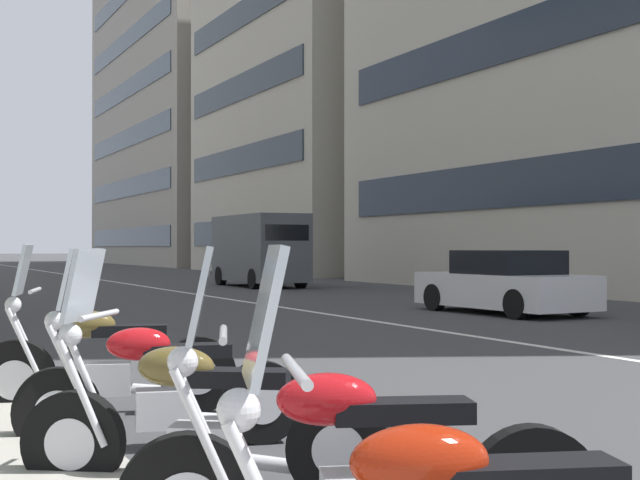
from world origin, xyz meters
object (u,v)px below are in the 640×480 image
(motorcycle_far_end_row, at_px, (354,473))
(motorcycle_mid_row, at_px, (197,424))
(car_mid_block_traffic, at_px, (505,284))
(motorcycle_by_sign_pole, at_px, (104,364))
(motorcycle_nearest_camera, at_px, (156,389))
(delivery_van_ahead, at_px, (259,249))

(motorcycle_far_end_row, xyz_separation_m, motorcycle_mid_row, (1.43, 0.27, -0.01))
(motorcycle_mid_row, xyz_separation_m, car_mid_block_traffic, (10.65, -10.69, 0.21))
(motorcycle_by_sign_pole, relative_size, car_mid_block_traffic, 0.51)
(motorcycle_nearest_camera, xyz_separation_m, motorcycle_by_sign_pole, (1.44, 0.06, 0.02))
(motorcycle_far_end_row, height_order, delivery_van_ahead, delivery_van_ahead)
(motorcycle_by_sign_pole, xyz_separation_m, delivery_van_ahead, (22.53, -10.80, 0.96))
(motorcycle_far_end_row, relative_size, car_mid_block_traffic, 0.50)
(motorcycle_mid_row, relative_size, motorcycle_nearest_camera, 0.93)
(motorcycle_mid_row, distance_m, car_mid_block_traffic, 15.09)
(motorcycle_by_sign_pole, distance_m, car_mid_block_traffic, 13.22)
(motorcycle_mid_row, height_order, car_mid_block_traffic, motorcycle_mid_row)
(motorcycle_mid_row, relative_size, motorcycle_by_sign_pole, 0.88)
(motorcycle_far_end_row, height_order, car_mid_block_traffic, motorcycle_far_end_row)
(motorcycle_nearest_camera, distance_m, motorcycle_by_sign_pole, 1.44)
(motorcycle_nearest_camera, xyz_separation_m, delivery_van_ahead, (23.97, -10.75, 0.98))
(motorcycle_nearest_camera, xyz_separation_m, car_mid_block_traffic, (9.33, -10.56, 0.21))
(motorcycle_mid_row, xyz_separation_m, motorcycle_by_sign_pole, (2.76, -0.07, 0.02))
(car_mid_block_traffic, distance_m, delivery_van_ahead, 14.66)
(motorcycle_mid_row, bearing_deg, car_mid_block_traffic, -102.45)
(car_mid_block_traffic, xyz_separation_m, delivery_van_ahead, (14.64, -0.19, 0.77))
(motorcycle_by_sign_pole, bearing_deg, motorcycle_nearest_camera, 108.17)
(car_mid_block_traffic, relative_size, delivery_van_ahead, 0.83)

